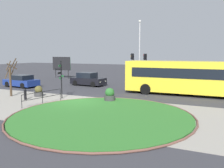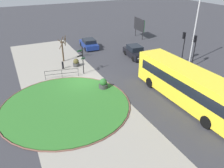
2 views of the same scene
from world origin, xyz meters
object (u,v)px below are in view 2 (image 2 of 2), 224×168
at_px(signpost_directional, 82,58).
at_px(traffic_light_far, 184,41).
at_px(bollard_foreground, 63,65).
at_px(planter_kerbside, 103,84).
at_px(bus_yellow, 187,85).
at_px(car_near_lane, 89,44).
at_px(traffic_light_near, 195,44).
at_px(planter_near_signpost, 76,63).
at_px(street_tree_bare, 63,48).
at_px(billboard_left, 139,25).
at_px(lamppost_tall, 195,29).
at_px(car_far_lane, 135,52).

relative_size(signpost_directional, traffic_light_far, 0.85).
xyz_separation_m(bollard_foreground, planter_kerbside, (6.62, 2.28, 0.02)).
relative_size(bus_yellow, car_near_lane, 2.68).
relative_size(traffic_light_near, planter_near_signpost, 3.90).
xyz_separation_m(planter_kerbside, street_tree_bare, (-8.99, -1.51, 1.20)).
distance_m(signpost_directional, car_near_lane, 9.36).
xyz_separation_m(billboard_left, street_tree_bare, (5.10, -14.44, -0.50)).
height_order(bollard_foreground, bus_yellow, bus_yellow).
xyz_separation_m(traffic_light_far, billboard_left, (-11.92, 1.19, -0.59)).
xyz_separation_m(bus_yellow, traffic_light_far, (-7.47, 6.20, 1.12)).
distance_m(traffic_light_near, traffic_light_far, 1.64).
relative_size(car_near_lane, planter_near_signpost, 4.35).
bearing_deg(bollard_foreground, planter_near_signpost, 92.16).
relative_size(bollard_foreground, bus_yellow, 0.08).
bearing_deg(lamppost_tall, car_far_lane, -132.25).
distance_m(bus_yellow, car_near_lane, 18.12).
bearing_deg(street_tree_bare, lamppost_tall, 62.24).
bearing_deg(planter_kerbside, traffic_light_far, 100.50).
relative_size(signpost_directional, car_near_lane, 0.77).
xyz_separation_m(bus_yellow, lamppost_tall, (-6.85, 7.08, 2.63)).
bearing_deg(lamppost_tall, bollard_foreground, -108.75).
relative_size(bollard_foreground, billboard_left, 0.27).
height_order(traffic_light_near, billboard_left, traffic_light_near).
height_order(car_far_lane, billboard_left, billboard_left).
bearing_deg(bollard_foreground, planter_kerbside, 19.01).
bearing_deg(signpost_directional, bus_yellow, 32.77).
relative_size(bus_yellow, street_tree_bare, 3.31).
bearing_deg(traffic_light_far, planter_kerbside, 102.86).
distance_m(lamppost_tall, planter_kerbside, 13.27).
height_order(car_near_lane, planter_kerbside, car_near_lane).
height_order(car_near_lane, traffic_light_far, traffic_light_far).
height_order(bus_yellow, car_near_lane, bus_yellow).
bearing_deg(lamppost_tall, bus_yellow, -45.96).
height_order(car_near_lane, billboard_left, billboard_left).
bearing_deg(planter_kerbside, bus_yellow, 46.31).
bearing_deg(car_near_lane, bollard_foreground, 141.63).
bearing_deg(car_near_lane, lamppost_tall, -135.64).
relative_size(car_far_lane, traffic_light_near, 1.13).
bearing_deg(planter_near_signpost, billboard_left, 118.68).
bearing_deg(planter_near_signpost, traffic_light_near, 63.97).
height_order(traffic_light_far, planter_kerbside, traffic_light_far).
bearing_deg(planter_near_signpost, lamppost_tall, 68.86).
xyz_separation_m(bollard_foreground, car_near_lane, (-6.05, 5.59, 0.17)).
height_order(planter_near_signpost, planter_kerbside, planter_kerbside).
distance_m(car_far_lane, traffic_light_far, 6.30).
height_order(bus_yellow, car_far_lane, bus_yellow).
bearing_deg(street_tree_bare, traffic_light_far, 62.78).
bearing_deg(bus_yellow, traffic_light_far, -40.06).
relative_size(bollard_foreground, car_far_lane, 0.22).
distance_m(bus_yellow, planter_near_signpost, 13.52).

